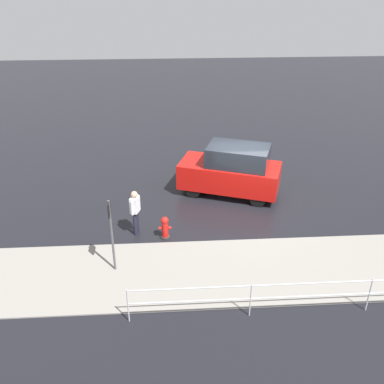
{
  "coord_description": "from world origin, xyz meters",
  "views": [
    {
      "loc": [
        2.83,
        14.39,
        8.11
      ],
      "look_at": [
        1.96,
        0.71,
        0.9
      ],
      "focal_mm": 40.0,
      "sensor_mm": 36.0,
      "label": 1
    }
  ],
  "objects_px": {
    "fire_hydrant": "(165,228)",
    "pedestrian": "(135,209)",
    "moving_hatchback": "(232,170)",
    "sign_post": "(111,226)"
  },
  "relations": [
    {
      "from": "moving_hatchback",
      "to": "sign_post",
      "type": "xyz_separation_m",
      "value": [
        4.2,
        4.71,
        0.55
      ]
    },
    {
      "from": "fire_hydrant",
      "to": "pedestrian",
      "type": "bearing_deg",
      "value": -19.18
    },
    {
      "from": "fire_hydrant",
      "to": "pedestrian",
      "type": "xyz_separation_m",
      "value": [
        0.98,
        -0.34,
        0.56
      ]
    },
    {
      "from": "pedestrian",
      "to": "sign_post",
      "type": "distance_m",
      "value": 2.17
    },
    {
      "from": "fire_hydrant",
      "to": "pedestrian",
      "type": "height_order",
      "value": "pedestrian"
    },
    {
      "from": "sign_post",
      "to": "moving_hatchback",
      "type": "bearing_deg",
      "value": -131.73
    },
    {
      "from": "moving_hatchback",
      "to": "pedestrian",
      "type": "distance_m",
      "value": 4.55
    },
    {
      "from": "moving_hatchback",
      "to": "pedestrian",
      "type": "bearing_deg",
      "value": 36.5
    },
    {
      "from": "moving_hatchback",
      "to": "pedestrian",
      "type": "relative_size",
      "value": 2.62
    },
    {
      "from": "sign_post",
      "to": "pedestrian",
      "type": "bearing_deg",
      "value": -105.21
    }
  ]
}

